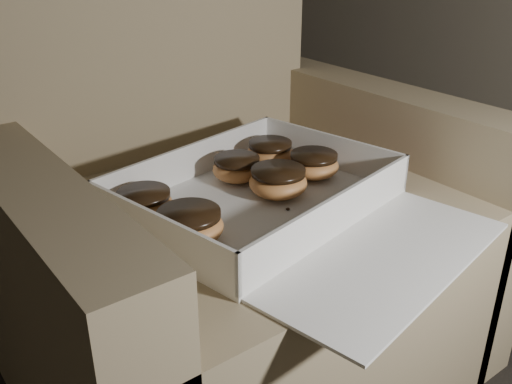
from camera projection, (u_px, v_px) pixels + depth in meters
The scene contains 13 objects.
armchair at pixel (233, 238), 1.08m from camera, with size 0.82×0.69×0.86m.
bakery_box at pixel (278, 207), 0.92m from camera, with size 0.51×0.57×0.07m.
donut_a at pixel (237, 168), 1.02m from camera, with size 0.09×0.09×0.04m.
donut_b at pixel (270, 152), 1.09m from camera, with size 0.09×0.09×0.04m.
donut_c at pixel (189, 225), 0.82m from camera, with size 0.10×0.10×0.05m.
donut_d at pixel (278, 181), 0.96m from camera, with size 0.10×0.10×0.05m.
donut_e at pixel (144, 203), 0.89m from camera, with size 0.09×0.09×0.04m.
donut_f at pixel (314, 164), 1.03m from camera, with size 0.09×0.09×0.05m.
crumb_a at pixel (363, 194), 0.97m from camera, with size 0.01×0.01×0.00m, color black.
crumb_b at pixel (288, 209), 0.92m from camera, with size 0.01×0.01×0.00m, color black.
crumb_c at pixel (197, 243), 0.82m from camera, with size 0.01×0.01×0.00m, color black.
crumb_d at pixel (351, 209), 0.92m from camera, with size 0.01×0.01×0.00m, color black.
crumb_e at pixel (266, 236), 0.84m from camera, with size 0.01×0.01×0.00m, color black.
Camera 1 is at (0.21, -0.69, 0.81)m, focal length 40.00 mm.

